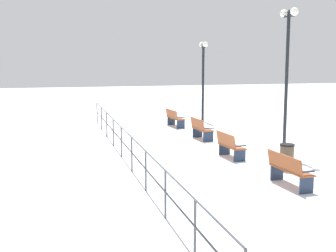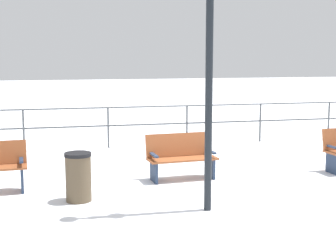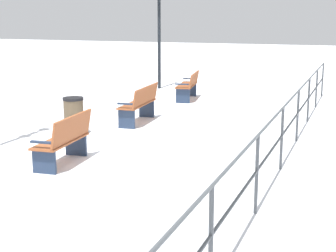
# 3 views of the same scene
# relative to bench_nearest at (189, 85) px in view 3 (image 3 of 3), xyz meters

# --- Properties ---
(ground_plane) EXTENTS (80.00, 80.00, 0.00)m
(ground_plane) POSITION_rel_bench_nearest_xyz_m (-0.01, 7.70, -0.47)
(ground_plane) COLOR white
(ground_plane) RESTS_ON ground
(bench_nearest) EXTENTS (0.80, 1.69, 0.87)m
(bench_nearest) POSITION_rel_bench_nearest_xyz_m (0.00, 0.00, 0.00)
(bench_nearest) COLOR brown
(bench_nearest) RESTS_ON ground
(bench_second) EXTENTS (0.64, 1.70, 0.93)m
(bench_second) POSITION_rel_bench_nearest_xyz_m (-0.01, 3.85, 0.03)
(bench_second) COLOR brown
(bench_second) RESTS_ON ground
(bench_third) EXTENTS (0.65, 1.45, 0.92)m
(bench_third) POSITION_rel_bench_nearest_xyz_m (-0.23, 7.69, -0.01)
(bench_third) COLOR brown
(bench_third) RESTS_ON ground
(lamppost_near) EXTENTS (0.24, 1.14, 4.13)m
(lamppost_near) POSITION_rel_bench_nearest_xyz_m (1.83, -2.04, 2.32)
(lamppost_near) COLOR black
(lamppost_near) RESTS_ON ground
(waterfront_railing) EXTENTS (0.05, 19.89, 1.12)m
(waterfront_railing) POSITION_rel_bench_nearest_xyz_m (-3.92, 7.70, 0.29)
(waterfront_railing) COLOR #4C5156
(waterfront_railing) RESTS_ON ground
(trash_bin) EXTENTS (0.46, 0.46, 0.85)m
(trash_bin) POSITION_rel_bench_nearest_xyz_m (0.86, 5.58, -0.04)
(trash_bin) COLOR brown
(trash_bin) RESTS_ON ground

